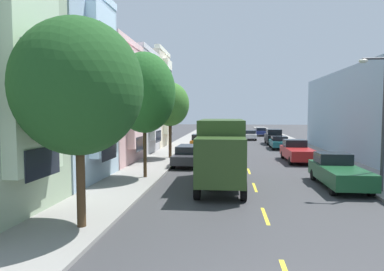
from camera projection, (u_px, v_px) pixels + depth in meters
ground_plane at (241, 150)px, 35.76m from camera, size 160.00×160.00×0.00m
sidewalk_left at (173, 151)px, 34.52m from camera, size 3.20×120.00×0.14m
sidewalk_right at (314, 153)px, 33.02m from camera, size 3.20×120.00×0.14m
lane_centerline_dashes at (244, 157)px, 30.30m from camera, size 0.14×47.20×0.01m
townhouse_third_rose at (64, 106)px, 26.01m from camera, size 11.88×6.56×9.52m
townhouse_fourth_dove_grey at (90, 104)px, 32.78m from camera, size 13.28×6.56×10.09m
townhouse_fifth_cream at (117, 101)px, 39.40m from camera, size 12.49×6.56×11.29m
street_tree_nearest at (79, 87)px, 11.03m from camera, size 4.28×4.28×6.98m
street_tree_second at (144, 93)px, 19.74m from camera, size 3.70×3.70×7.45m
street_tree_third at (170, 104)px, 28.50m from camera, size 3.30×3.30×6.47m
street_lamp at (381, 113)px, 16.22m from camera, size 1.35×0.28×6.63m
delivery_box_truck at (222, 149)px, 18.24m from camera, size 2.41×7.48×3.61m
parked_pickup_red at (297, 151)px, 27.44m from camera, size 2.05×5.32×1.73m
parked_suv_black at (274, 136)px, 42.61m from camera, size 2.04×4.84×1.93m
parked_wagon_charcoal at (188, 155)px, 25.35m from camera, size 1.94×4.74×1.50m
parked_pickup_orange at (202, 142)px, 36.31m from camera, size 2.11×5.34×1.73m
parked_pickup_silver at (209, 134)px, 50.66m from camera, size 2.10×5.34×1.73m
parked_suv_champagne at (211, 130)px, 57.62m from camera, size 2.09×4.85×1.93m
parked_pickup_forest at (338, 172)px, 18.02m from camera, size 2.01×5.30×1.73m
parked_sedan_navy at (261, 132)px, 58.10m from camera, size 1.80×4.50×1.43m
parked_sedan_teal at (279, 142)px, 36.98m from camera, size 1.91×4.54×1.43m
moving_white_sedan at (250, 135)px, 49.63m from camera, size 1.80×4.50×1.43m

